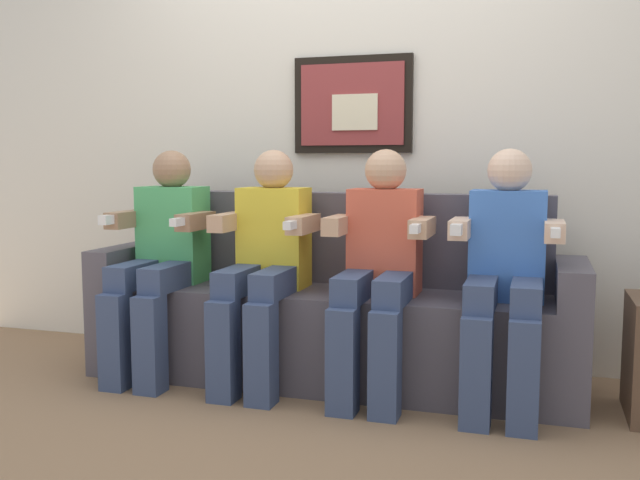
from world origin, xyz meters
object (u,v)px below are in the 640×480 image
object	(u,v)px
person_leftmost	(161,253)
person_rightmost	(506,268)
couch	(331,316)
person_left_center	(265,258)
person_right_center	(379,263)

from	to	relation	value
person_leftmost	person_rightmost	world-z (taller)	same
couch	person_left_center	world-z (taller)	person_left_center
person_rightmost	person_leftmost	bearing A→B (deg)	180.00
couch	person_rightmost	size ratio (longest dim) A/B	2.10
person_leftmost	person_left_center	size ratio (longest dim) A/B	1.00
person_left_center	person_right_center	xyz separation A→B (m)	(0.55, 0.00, 0.00)
person_rightmost	person_right_center	bearing A→B (deg)	179.95
person_right_center	person_rightmost	bearing A→B (deg)	-0.05
couch	person_right_center	world-z (taller)	person_right_center
person_right_center	couch	bearing A→B (deg)	148.40
couch	person_rightmost	bearing A→B (deg)	-11.64
person_right_center	person_rightmost	world-z (taller)	same
person_left_center	person_rightmost	distance (m)	1.09
person_leftmost	person_left_center	bearing A→B (deg)	0.05
person_right_center	person_rightmost	xyz separation A→B (m)	(0.55, -0.00, 0.00)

